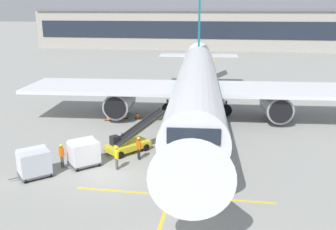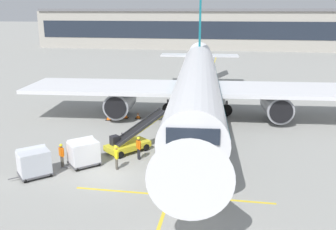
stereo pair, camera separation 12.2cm
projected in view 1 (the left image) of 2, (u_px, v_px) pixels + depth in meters
The scene contains 14 objects.
ground_plane at pixel (109, 176), 24.50m from camera, with size 600.00×600.00×0.00m, color gray.
parked_airplane at pixel (197, 83), 36.78m from camera, with size 34.67×45.03×14.77m.
belt_loader at pixel (130, 141), 28.66m from camera, with size 4.41×4.92×2.86m.
baggage_cart_lead at pixel (84, 152), 25.96m from camera, with size 2.55×2.53×1.91m.
baggage_cart_second at pixel (34, 162), 24.26m from camera, with size 2.55×2.53×1.91m.
ground_crew_by_loader at pixel (62, 154), 25.62m from camera, with size 0.45×0.43×1.74m.
ground_crew_by_carts at pixel (139, 147), 27.02m from camera, with size 0.41×0.49×1.74m.
ground_crew_marshaller at pixel (117, 156), 25.31m from camera, with size 0.39×0.52×1.74m.
safety_cone_engine_keepout at pixel (125, 115), 37.50m from camera, with size 0.61×0.61×0.70m.
safety_cone_wingtip at pixel (138, 116), 37.40m from camera, with size 0.53×0.53×0.61m.
safety_cone_nose_mark at pixel (108, 117), 36.88m from camera, with size 0.60×0.60×0.69m.
apron_guidance_line_lead_in at pixel (195, 120), 37.02m from camera, with size 0.20×110.00×0.01m.
apron_guidance_line_stop_bar at pixel (173, 195), 21.97m from camera, with size 12.00×0.20×0.01m.
terminal_building at pixel (248, 29), 104.74m from camera, with size 118.98×18.19×10.87m.
Camera 1 is at (7.44, -21.53, 10.64)m, focal length 39.56 mm.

